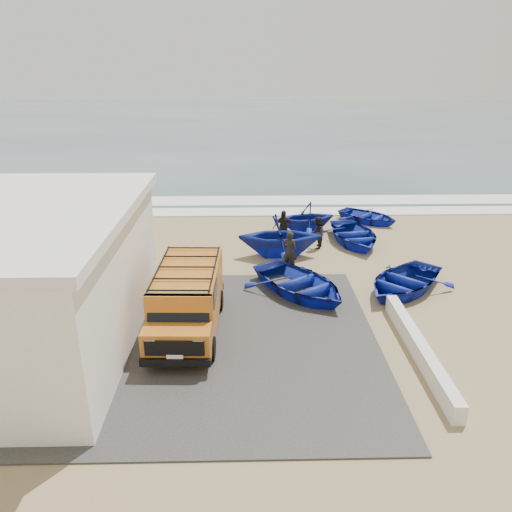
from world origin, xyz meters
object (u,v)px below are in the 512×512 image
object	(u,v)px
parapet	(419,349)
fisherman_middle	(317,233)
van	(187,298)
boat_mid_right	(354,235)
boat_near_right	(403,281)
boat_near_left	(300,283)
boat_mid_left	(280,236)
fisherman_back	(283,228)
boat_far_right	(368,216)
fisherman_front	(290,251)
boat_far_left	(306,217)

from	to	relation	value
parapet	fisherman_middle	distance (m)	9.32
van	boat_mid_right	xyz separation A→B (m)	(7.00, 7.99, -0.72)
boat_near_right	boat_mid_right	world-z (taller)	same
boat_near_left	boat_mid_left	distance (m)	3.96
boat_mid_left	fisherman_back	size ratio (longest dim) A/B	2.18
parapet	fisherman_middle	size ratio (longest dim) A/B	3.99
parapet	boat_near_right	distance (m)	4.54
boat_far_right	fisherman_middle	bearing A→B (deg)	-176.52
boat_mid_left	fisherman_front	world-z (taller)	boat_mid_left
boat_near_right	boat_far_right	world-z (taller)	boat_near_right
boat_near_right	fisherman_front	size ratio (longest dim) A/B	2.36
boat_mid_right	fisherman_middle	distance (m)	1.96
fisherman_front	fisherman_middle	size ratio (longest dim) A/B	1.15
van	boat_mid_right	size ratio (longest dim) A/B	1.23
van	boat_mid_left	xyz separation A→B (m)	(3.38, 6.40, -0.18)
fisherman_back	boat_mid_left	bearing A→B (deg)	-114.05
boat_mid_right	fisherman_front	distance (m)	4.69
boat_near_left	boat_far_left	bearing A→B (deg)	46.63
fisherman_front	boat_mid_left	bearing A→B (deg)	-50.55
van	boat_far_right	xyz separation A→B (m)	(8.45, 11.25, -0.80)
boat_far_left	fisherman_back	xyz separation A→B (m)	(-1.29, -1.79, 0.05)
parapet	boat_far_right	size ratio (longest dim) A/B	1.82
boat_far_left	fisherman_back	distance (m)	2.20
fisherman_middle	fisherman_back	size ratio (longest dim) A/B	0.90
boat_mid_right	fisherman_front	xyz separation A→B (m)	(-3.33, -3.27, 0.44)
fisherman_back	fisherman_middle	bearing A→B (deg)	-33.80
boat_mid_right	boat_far_right	bearing A→B (deg)	58.11
parapet	van	distance (m)	7.19
boat_near_right	fisherman_middle	bearing A→B (deg)	163.50
parapet	boat_near_left	world-z (taller)	boat_near_left
boat_mid_right	fisherman_front	size ratio (longest dim) A/B	2.36
boat_near_left	van	bearing A→B (deg)	177.92
boat_mid_left	fisherman_front	xyz separation A→B (m)	(0.29, -1.68, -0.09)
boat_mid_right	fisherman_middle	size ratio (longest dim) A/B	2.72
boat_mid_left	boat_far_left	distance (m)	3.63
parapet	van	bearing A→B (deg)	165.61
parapet	boat_mid_right	size ratio (longest dim) A/B	1.47
boat_near_right	boat_mid_right	size ratio (longest dim) A/B	1.00
boat_far_right	fisherman_front	world-z (taller)	fisherman_front
boat_mid_left	boat_mid_right	distance (m)	3.99
fisherman_back	boat_near_right	bearing A→B (deg)	-66.34
fisherman_middle	boat_near_left	bearing A→B (deg)	4.03
boat_mid_left	fisherman_front	distance (m)	1.70
boat_near_right	parapet	bearing A→B (deg)	-56.42
boat_mid_right	fisherman_back	world-z (taller)	fisherman_back
parapet	boat_near_right	bearing A→B (deg)	79.11
van	boat_near_right	size ratio (longest dim) A/B	1.23
boat_near_right	fisherman_front	distance (m)	4.60
fisherman_middle	fisherman_back	xyz separation A→B (m)	(-1.54, 0.53, 0.08)
boat_far_left	fisherman_front	distance (m)	5.12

